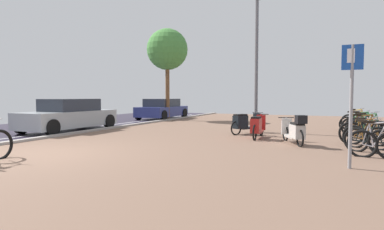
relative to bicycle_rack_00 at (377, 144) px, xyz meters
name	(u,v)px	position (x,y,z in m)	size (l,w,h in m)	color
ground	(83,160)	(-6.30, -2.83, -0.36)	(21.00, 40.00, 0.13)	#261F30
bicycle_rack_00	(377,144)	(0.00, 0.00, 0.00)	(1.30, 0.48, 0.96)	black
bicycle_rack_01	(368,140)	(-0.11, 0.74, -0.01)	(1.19, 0.62, 0.93)	black
bicycle_rack_02	(366,137)	(-0.10, 1.48, -0.01)	(1.25, 0.58, 0.93)	black
bicycle_rack_03	(364,133)	(-0.11, 2.22, 0.02)	(1.41, 0.48, 1.01)	black
bicycle_rack_04	(368,131)	(0.07, 2.96, 0.02)	(1.34, 0.63, 1.02)	black
bicycle_rack_05	(365,129)	(0.04, 3.70, 0.00)	(1.27, 0.50, 0.96)	black
bicycle_rack_06	(361,127)	(-0.03, 4.44, 0.01)	(1.37, 0.51, 1.00)	black
bicycle_rack_07	(363,126)	(0.07, 5.18, -0.01)	(1.26, 0.47, 0.93)	black
bicycle_rack_08	(354,124)	(-0.17, 5.92, -0.01)	(1.19, 0.54, 0.92)	black
bicycle_rack_09	(356,122)	(-0.05, 6.66, 0.01)	(1.27, 0.64, 1.00)	black
scooter_near	(295,130)	(-2.01, 1.50, 0.09)	(1.00, 1.72, 0.94)	black
scooter_mid	(257,126)	(-3.36, 2.46, 0.08)	(0.52, 1.83, 0.84)	black
scooter_far	(245,123)	(-4.10, 3.61, 0.08)	(0.97, 1.65, 0.85)	black
parked_car_near	(69,116)	(-11.25, 1.85, 0.30)	(1.81, 4.35, 1.35)	#9FA5A8
parked_car_far	(162,109)	(-11.13, 9.84, 0.28)	(1.96, 3.95, 1.29)	navy
parking_sign	(351,92)	(-0.63, -1.47, 1.20)	(0.40, 0.07, 2.49)	gray
lamp_post	(256,56)	(-3.87, 4.54, 2.76)	(0.20, 0.52, 5.56)	slate
street_tree	(167,50)	(-10.33, 9.06, 3.94)	(2.50, 2.50, 5.55)	brown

